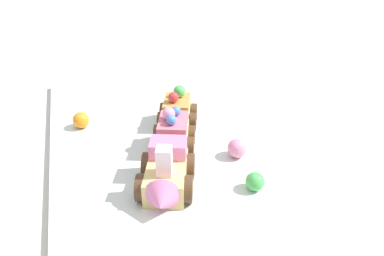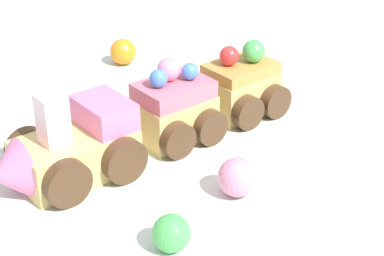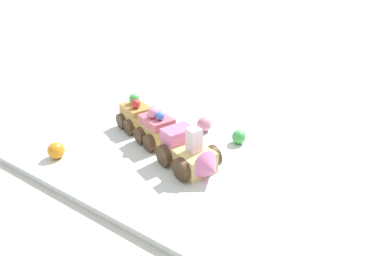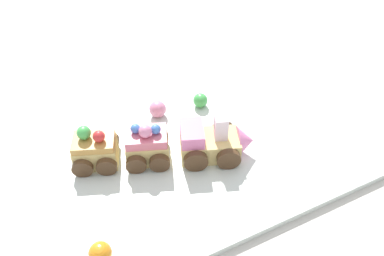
% 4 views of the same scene
% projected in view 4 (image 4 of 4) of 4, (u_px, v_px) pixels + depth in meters
% --- Properties ---
extents(ground_plane, '(10.00, 10.00, 0.00)m').
position_uv_depth(ground_plane, '(166.00, 144.00, 0.65)').
color(ground_plane, beige).
extents(display_board, '(0.76, 0.45, 0.01)m').
position_uv_depth(display_board, '(166.00, 141.00, 0.65)').
color(display_board, silver).
rests_on(display_board, ground_plane).
extents(cake_train_locomotive, '(0.13, 0.10, 0.08)m').
position_uv_depth(cake_train_locomotive, '(214.00, 143.00, 0.60)').
color(cake_train_locomotive, '#E5C675').
rests_on(cake_train_locomotive, display_board).
extents(cake_car_strawberry, '(0.09, 0.09, 0.07)m').
position_uv_depth(cake_car_strawberry, '(147.00, 146.00, 0.59)').
color(cake_car_strawberry, '#E5C675').
rests_on(cake_car_strawberry, display_board).
extents(cake_car_caramel, '(0.09, 0.09, 0.07)m').
position_uv_depth(cake_car_caramel, '(95.00, 150.00, 0.59)').
color(cake_car_caramel, '#E5C675').
rests_on(cake_car_caramel, display_board).
extents(gumball_orange, '(0.03, 0.03, 0.03)m').
position_uv_depth(gumball_orange, '(100.00, 253.00, 0.47)').
color(gumball_orange, orange).
rests_on(gumball_orange, display_board).
extents(gumball_pink, '(0.03, 0.03, 0.03)m').
position_uv_depth(gumball_pink, '(158.00, 109.00, 0.68)').
color(gumball_pink, pink).
rests_on(gumball_pink, display_board).
extents(gumball_green, '(0.03, 0.03, 0.03)m').
position_uv_depth(gumball_green, '(200.00, 100.00, 0.70)').
color(gumball_green, '#4CBC56').
rests_on(gumball_green, display_board).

